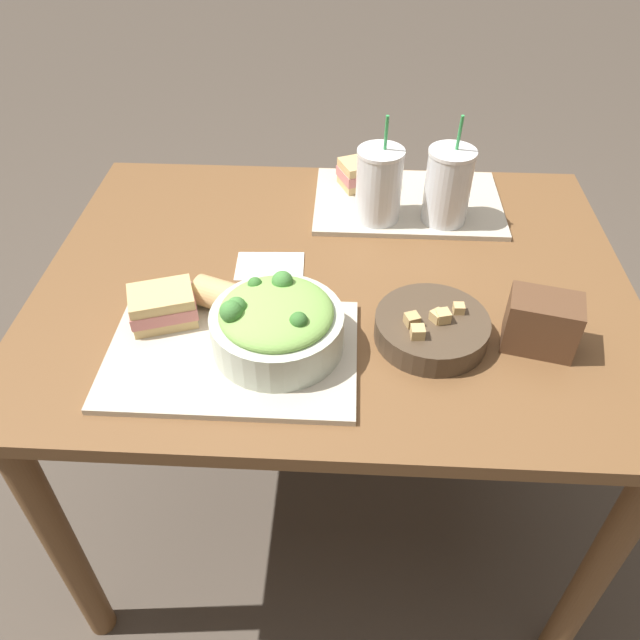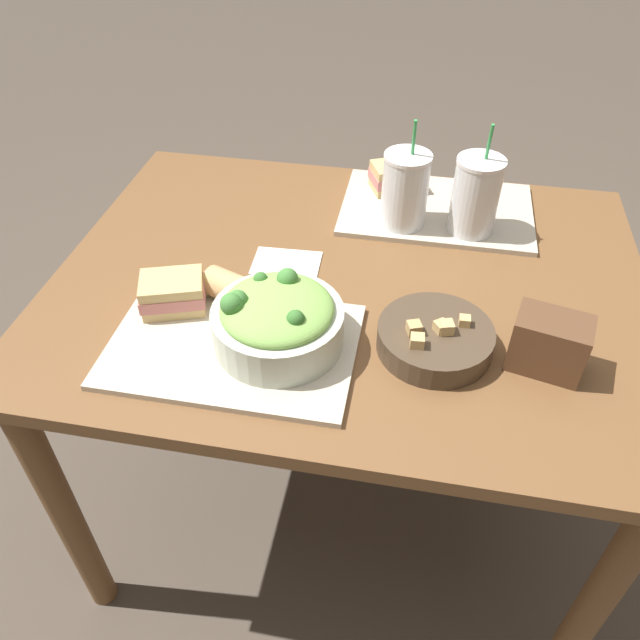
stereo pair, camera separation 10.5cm
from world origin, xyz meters
name	(u,v)px [view 2 (the right image)]	position (x,y,z in m)	size (l,w,h in m)	color
ground_plane	(341,493)	(0.00, 0.00, 0.00)	(12.00, 12.00, 0.00)	#4C4238
dining_table	(347,319)	(0.00, 0.00, 0.66)	(1.19, 0.91, 0.78)	brown
tray_near	(233,346)	(-0.17, -0.24, 0.78)	(0.43, 0.29, 0.01)	#BCB29E
tray_far	(436,209)	(0.16, 0.28, 0.78)	(0.43, 0.29, 0.01)	#BCB29E
salad_bowl	(277,320)	(-0.09, -0.22, 0.84)	(0.23, 0.23, 0.12)	beige
soup_bowl	(435,338)	(0.18, -0.18, 0.80)	(0.20, 0.20, 0.07)	#473828
sandwich_near	(173,293)	(-0.31, -0.16, 0.82)	(0.14, 0.12, 0.06)	tan
baguette_near	(237,290)	(-0.19, -0.13, 0.82)	(0.14, 0.10, 0.06)	tan
sandwich_far	(394,177)	(0.05, 0.35, 0.82)	(0.13, 0.12, 0.06)	tan
drink_cup_dark	(405,192)	(0.09, 0.21, 0.86)	(0.10, 0.10, 0.24)	silver
drink_cup_red	(475,198)	(0.24, 0.21, 0.87)	(0.10, 0.10, 0.24)	silver
chip_bag	(549,343)	(0.36, -0.18, 0.83)	(0.14, 0.11, 0.10)	brown
napkin_folded	(286,263)	(-0.13, 0.02, 0.78)	(0.14, 0.10, 0.00)	silver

